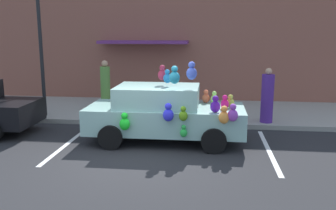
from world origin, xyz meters
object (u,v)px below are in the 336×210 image
at_px(street_lamp_post, 40,41).
at_px(pedestrian_walking_past, 105,86).
at_px(pedestrian_near_shopfront, 267,98).
at_px(teddy_bear_on_sidewalk, 120,107).
at_px(plush_covered_car, 164,113).

xyz_separation_m(street_lamp_post, pedestrian_walking_past, (1.75, 1.37, -1.70)).
relative_size(street_lamp_post, pedestrian_near_shopfront, 2.42).
distance_m(teddy_bear_on_sidewalk, pedestrian_near_shopfront, 4.80).
bearing_deg(pedestrian_near_shopfront, street_lamp_post, 179.31).
relative_size(plush_covered_car, street_lamp_post, 1.02).
relative_size(teddy_bear_on_sidewalk, pedestrian_walking_past, 0.41).
xyz_separation_m(plush_covered_car, pedestrian_near_shopfront, (3.03, 1.92, 0.14)).
distance_m(plush_covered_car, pedestrian_near_shopfront, 3.58).
bearing_deg(street_lamp_post, pedestrian_near_shopfront, -0.69).
height_order(teddy_bear_on_sidewalk, street_lamp_post, street_lamp_post).
distance_m(street_lamp_post, pedestrian_near_shopfront, 7.60).
bearing_deg(teddy_bear_on_sidewalk, street_lamp_post, 179.64).
distance_m(street_lamp_post, pedestrian_walking_past, 2.80).
height_order(teddy_bear_on_sidewalk, pedestrian_walking_past, pedestrian_walking_past).
relative_size(plush_covered_car, teddy_bear_on_sidewalk, 5.75).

